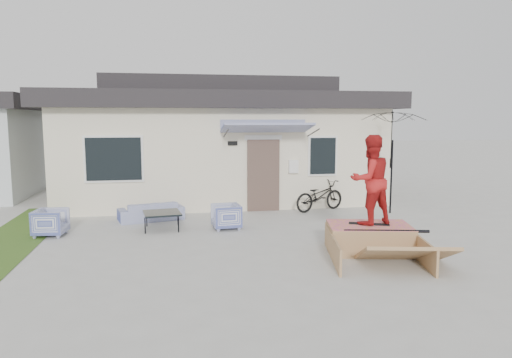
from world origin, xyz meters
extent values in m
plane|color=#AAA9A3|center=(0.00, 0.00, 0.00)|extent=(90.00, 90.00, 0.00)
cube|color=#33551C|center=(-5.20, 2.00, 0.00)|extent=(1.40, 8.00, 0.01)
cube|color=beige|center=(0.00, 8.00, 1.50)|extent=(10.00, 7.00, 3.00)
cube|color=black|center=(0.00, 8.00, 3.25)|extent=(10.80, 7.80, 0.50)
cube|color=black|center=(0.00, 8.00, 3.80)|extent=(7.50, 4.50, 0.60)
cube|color=brown|center=(1.00, 4.46, 1.05)|extent=(0.95, 0.08, 2.10)
cube|color=white|center=(-3.20, 4.47, 1.60)|extent=(1.60, 0.06, 1.30)
cube|color=white|center=(2.80, 4.47, 1.60)|extent=(0.90, 0.06, 1.20)
cube|color=#3D4998|center=(1.00, 3.95, 2.45)|extent=(2.50, 1.09, 0.29)
imported|color=#3D4998|center=(-2.20, 3.72, 0.33)|extent=(1.77, 0.90, 0.66)
imported|color=#3D4998|center=(-4.42, 2.41, 0.35)|extent=(0.71, 0.74, 0.70)
imported|color=#3D4998|center=(-0.35, 2.38, 0.34)|extent=(0.68, 0.71, 0.68)
cube|color=black|center=(-1.90, 2.61, 0.21)|extent=(0.97, 0.97, 0.43)
imported|color=black|center=(2.63, 4.17, 0.55)|extent=(1.81, 1.21, 1.10)
cylinder|color=black|center=(4.54, 3.49, 1.05)|extent=(0.05, 0.05, 2.10)
imported|color=black|center=(4.54, 3.49, 1.75)|extent=(2.19, 2.09, 0.90)
cube|color=black|center=(2.32, -0.06, 0.57)|extent=(0.83, 0.51, 0.05)
imported|color=#B21C1C|center=(2.32, -0.06, 1.51)|extent=(1.00, 0.84, 1.82)
camera|label=1|loc=(-1.64, -8.92, 2.70)|focal=32.97mm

